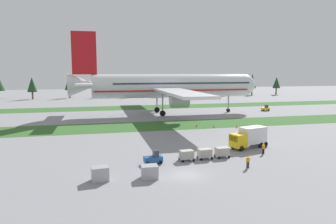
{
  "coord_description": "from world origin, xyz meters",
  "views": [
    {
      "loc": [
        -10.89,
        -35.91,
        13.08
      ],
      "look_at": [
        4.75,
        30.46,
        4.0
      ],
      "focal_mm": 32.78,
      "sensor_mm": 36.0,
      "label": 1
    }
  ],
  "objects_px": {
    "taxiway_marker_2": "(197,125)",
    "baggage_tug": "(154,158)",
    "airliner": "(168,86)",
    "taxiway_marker_0": "(214,126)",
    "taxiway_marker_1": "(237,126)",
    "uld_container_1": "(150,172)",
    "uld_container_0": "(100,174)",
    "cargo_dolly_lead": "(187,155)",
    "catering_truck": "(249,137)",
    "ground_crew_marshaller": "(263,148)",
    "pushback_tractor": "(266,108)",
    "cargo_dolly_third": "(222,151)",
    "cargo_dolly_second": "(205,153)",
    "ground_crew_loader": "(248,161)"
  },
  "relations": [
    {
      "from": "taxiway_marker_2",
      "to": "baggage_tug",
      "type": "bearing_deg",
      "value": -120.06
    },
    {
      "from": "airliner",
      "to": "taxiway_marker_0",
      "type": "height_order",
      "value": "airliner"
    },
    {
      "from": "taxiway_marker_1",
      "to": "taxiway_marker_0",
      "type": "bearing_deg",
      "value": 164.27
    },
    {
      "from": "uld_container_1",
      "to": "taxiway_marker_2",
      "type": "height_order",
      "value": "uld_container_1"
    },
    {
      "from": "airliner",
      "to": "uld_container_1",
      "type": "distance_m",
      "value": 57.8
    },
    {
      "from": "uld_container_0",
      "to": "cargo_dolly_lead",
      "type": "bearing_deg",
      "value": 24.21
    },
    {
      "from": "catering_truck",
      "to": "uld_container_1",
      "type": "xyz_separation_m",
      "value": [
        -19.18,
        -10.99,
        -1.13
      ]
    },
    {
      "from": "baggage_tug",
      "to": "ground_crew_marshaller",
      "type": "relative_size",
      "value": 1.55
    },
    {
      "from": "airliner",
      "to": "catering_truck",
      "type": "xyz_separation_m",
      "value": [
        3.88,
        -44.2,
        -6.74
      ]
    },
    {
      "from": "pushback_tractor",
      "to": "ground_crew_marshaller",
      "type": "relative_size",
      "value": 1.5
    },
    {
      "from": "cargo_dolly_lead",
      "to": "taxiway_marker_1",
      "type": "xyz_separation_m",
      "value": [
        18.95,
        22.63,
        -0.58
      ]
    },
    {
      "from": "pushback_tractor",
      "to": "taxiway_marker_1",
      "type": "bearing_deg",
      "value": 138.67
    },
    {
      "from": "taxiway_marker_1",
      "to": "baggage_tug",
      "type": "bearing_deg",
      "value": -136.17
    },
    {
      "from": "cargo_dolly_third",
      "to": "taxiway_marker_2",
      "type": "xyz_separation_m",
      "value": [
        4.58,
        25.75,
        -0.59
      ]
    },
    {
      "from": "cargo_dolly_second",
      "to": "cargo_dolly_third",
      "type": "bearing_deg",
      "value": -90.0
    },
    {
      "from": "pushback_tractor",
      "to": "uld_container_0",
      "type": "bearing_deg",
      "value": 134.94
    },
    {
      "from": "baggage_tug",
      "to": "uld_container_0",
      "type": "distance_m",
      "value": 9.19
    },
    {
      "from": "airliner",
      "to": "ground_crew_marshaller",
      "type": "distance_m",
      "value": 49.07
    },
    {
      "from": "ground_crew_loader",
      "to": "uld_container_1",
      "type": "xyz_separation_m",
      "value": [
        -13.73,
        -0.94,
        -0.13
      ]
    },
    {
      "from": "ground_crew_marshaller",
      "to": "uld_container_1",
      "type": "xyz_separation_m",
      "value": [
        -19.58,
        -6.92,
        -0.13
      ]
    },
    {
      "from": "airliner",
      "to": "taxiway_marker_1",
      "type": "distance_m",
      "value": 29.53
    },
    {
      "from": "catering_truck",
      "to": "ground_crew_loader",
      "type": "relative_size",
      "value": 4.21
    },
    {
      "from": "taxiway_marker_1",
      "to": "taxiway_marker_2",
      "type": "height_order",
      "value": "taxiway_marker_1"
    },
    {
      "from": "cargo_dolly_third",
      "to": "uld_container_0",
      "type": "distance_m",
      "value": 19.31
    },
    {
      "from": "ground_crew_loader",
      "to": "uld_container_1",
      "type": "relative_size",
      "value": 0.87
    },
    {
      "from": "cargo_dolly_lead",
      "to": "cargo_dolly_third",
      "type": "relative_size",
      "value": 1.0
    },
    {
      "from": "cargo_dolly_third",
      "to": "taxiway_marker_0",
      "type": "bearing_deg",
      "value": -23.22
    },
    {
      "from": "catering_truck",
      "to": "taxiway_marker_2",
      "type": "height_order",
      "value": "catering_truck"
    },
    {
      "from": "ground_crew_marshaller",
      "to": "uld_container_0",
      "type": "relative_size",
      "value": 0.87
    },
    {
      "from": "ground_crew_marshaller",
      "to": "uld_container_0",
      "type": "xyz_separation_m",
      "value": [
        -25.53,
        -6.41,
        -0.08
      ]
    },
    {
      "from": "airliner",
      "to": "uld_container_0",
      "type": "bearing_deg",
      "value": -21.3
    },
    {
      "from": "taxiway_marker_1",
      "to": "airliner",
      "type": "bearing_deg",
      "value": 111.21
    },
    {
      "from": "airliner",
      "to": "ground_crew_loader",
      "type": "distance_m",
      "value": 54.82
    },
    {
      "from": "pushback_tractor",
      "to": "taxiway_marker_2",
      "type": "relative_size",
      "value": 4.01
    },
    {
      "from": "cargo_dolly_lead",
      "to": "taxiway_marker_2",
      "type": "xyz_separation_m",
      "value": [
        10.37,
        26.19,
        -0.59
      ]
    },
    {
      "from": "baggage_tug",
      "to": "cargo_dolly_lead",
      "type": "bearing_deg",
      "value": -90.0
    },
    {
      "from": "cargo_dolly_lead",
      "to": "cargo_dolly_third",
      "type": "distance_m",
      "value": 5.8
    },
    {
      "from": "pushback_tractor",
      "to": "uld_container_1",
      "type": "relative_size",
      "value": 1.3
    },
    {
      "from": "baggage_tug",
      "to": "cargo_dolly_lead",
      "type": "height_order",
      "value": "baggage_tug"
    },
    {
      "from": "catering_truck",
      "to": "taxiway_marker_1",
      "type": "bearing_deg",
      "value": -36.43
    },
    {
      "from": "catering_truck",
      "to": "taxiway_marker_2",
      "type": "distance_m",
      "value": 21.53
    },
    {
      "from": "baggage_tug",
      "to": "taxiway_marker_0",
      "type": "distance_m",
      "value": 30.89
    },
    {
      "from": "cargo_dolly_second",
      "to": "uld_container_1",
      "type": "bearing_deg",
      "value": 119.54
    },
    {
      "from": "cargo_dolly_second",
      "to": "catering_truck",
      "type": "relative_size",
      "value": 0.31
    },
    {
      "from": "cargo_dolly_second",
      "to": "ground_crew_loader",
      "type": "relative_size",
      "value": 1.33
    },
    {
      "from": "ground_crew_marshaller",
      "to": "taxiway_marker_2",
      "type": "relative_size",
      "value": 2.68
    },
    {
      "from": "cargo_dolly_second",
      "to": "ground_crew_loader",
      "type": "distance_m",
      "value": 6.89
    },
    {
      "from": "cargo_dolly_second",
      "to": "ground_crew_marshaller",
      "type": "height_order",
      "value": "ground_crew_marshaller"
    },
    {
      "from": "baggage_tug",
      "to": "ground_crew_marshaller",
      "type": "height_order",
      "value": "baggage_tug"
    },
    {
      "from": "baggage_tug",
      "to": "uld_container_0",
      "type": "xyz_separation_m",
      "value": [
        -7.53,
        -5.26,
        0.05
      ]
    }
  ]
}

